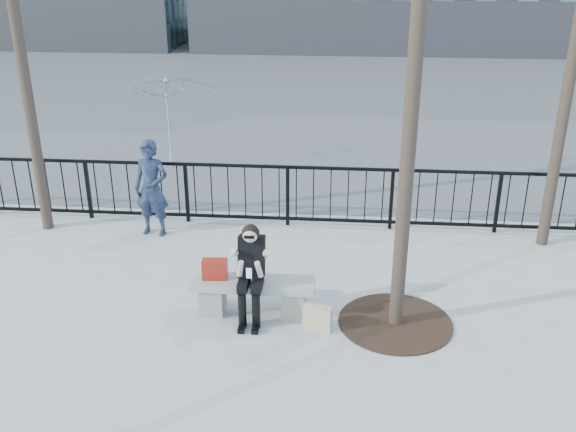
{
  "coord_description": "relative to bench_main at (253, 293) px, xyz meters",
  "views": [
    {
      "loc": [
        1.13,
        -7.43,
        4.59
      ],
      "look_at": [
        0.4,
        0.8,
        1.1
      ],
      "focal_mm": 40.0,
      "sensor_mm": 36.0,
      "label": 1
    }
  ],
  "objects": [
    {
      "name": "handbag",
      "position": [
        -0.51,
        0.02,
        0.33
      ],
      "size": [
        0.34,
        0.18,
        0.27
      ],
      "primitive_type": "cube",
      "rotation": [
        0.0,
        0.0,
        0.07
      ],
      "color": "maroon",
      "rests_on": "bench_main"
    },
    {
      "name": "standing_man",
      "position": [
        -2.05,
        2.43,
        0.53
      ],
      "size": [
        0.65,
        0.48,
        1.66
      ],
      "primitive_type": "imported",
      "rotation": [
        0.0,
        0.0,
        -0.14
      ],
      "color": "black",
      "rests_on": "ground"
    },
    {
      "name": "vendor_umbrella",
      "position": [
        -2.69,
        5.91,
        0.74
      ],
      "size": [
        2.96,
        2.98,
        2.08
      ],
      "primitive_type": "imported",
      "rotation": [
        0.0,
        0.0,
        -0.38
      ],
      "color": "#D3E432",
      "rests_on": "ground"
    },
    {
      "name": "tree_grate",
      "position": [
        1.9,
        -0.1,
        -0.29
      ],
      "size": [
        1.5,
        1.5,
        0.02
      ],
      "primitive_type": "cylinder",
      "color": "black",
      "rests_on": "ground"
    },
    {
      "name": "street_surface",
      "position": [
        0.0,
        15.0,
        -0.3
      ],
      "size": [
        60.0,
        23.0,
        0.01
      ],
      "primitive_type": "cube",
      "color": "#474747",
      "rests_on": "ground"
    },
    {
      "name": "seated_woman",
      "position": [
        0.0,
        -0.16,
        0.37
      ],
      "size": [
        0.5,
        0.64,
        1.34
      ],
      "color": "black",
      "rests_on": "ground"
    },
    {
      "name": "bench_main",
      "position": [
        0.0,
        0.0,
        0.0
      ],
      "size": [
        1.65,
        0.46,
        0.49
      ],
      "color": "slate",
      "rests_on": "ground"
    },
    {
      "name": "shopping_bag",
      "position": [
        0.88,
        -0.34,
        -0.13
      ],
      "size": [
        0.39,
        0.22,
        0.35
      ],
      "primitive_type": "cube",
      "rotation": [
        0.0,
        0.0,
        -0.23
      ],
      "color": "beige",
      "rests_on": "ground"
    },
    {
      "name": "railing",
      "position": [
        0.0,
        3.0,
        0.25
      ],
      "size": [
        14.0,
        0.06,
        1.1
      ],
      "color": "black",
      "rests_on": "ground"
    },
    {
      "name": "ground",
      "position": [
        0.0,
        0.0,
        -0.3
      ],
      "size": [
        120.0,
        120.0,
        0.0
      ],
      "primitive_type": "plane",
      "color": "gray",
      "rests_on": "ground"
    }
  ]
}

